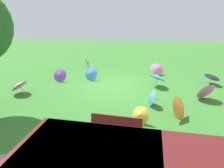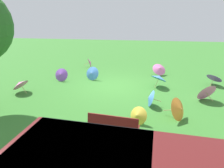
# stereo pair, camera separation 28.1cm
# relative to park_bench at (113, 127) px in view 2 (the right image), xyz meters

# --- Properties ---
(ground) EXTENTS (40.00, 40.00, 0.00)m
(ground) POSITION_rel_park_bench_xyz_m (0.64, -4.89, -0.47)
(ground) COLOR #387A2D
(park_bench) EXTENTS (1.64, 0.66, 0.90)m
(park_bench) POSITION_rel_park_bench_xyz_m (0.00, 0.00, 0.00)
(park_bench) COLOR maroon
(park_bench) RESTS_ON ground
(parasol_blue_0) EXTENTS (0.71, 0.76, 0.74)m
(parasol_blue_0) POSITION_rel_park_bench_xyz_m (-1.21, -2.67, -0.09)
(parasol_blue_0) COLOR tan
(parasol_blue_0) RESTS_ON ground
(parasol_yellow_0) EXTENTS (0.80, 0.76, 0.67)m
(parasol_yellow_0) POSITION_rel_park_bench_xyz_m (-0.74, -1.08, -0.13)
(parasol_yellow_0) COLOR tan
(parasol_yellow_0) RESTS_ON ground
(parasol_pink_0) EXTENTS (1.10, 0.96, 0.90)m
(parasol_pink_0) POSITION_rel_park_bench_xyz_m (-3.75, -3.65, -0.01)
(parasol_pink_0) COLOR tan
(parasol_pink_0) RESTS_ON ground
(parasol_pink_1) EXTENTS (1.10, 1.05, 0.81)m
(parasol_pink_1) POSITION_rel_park_bench_xyz_m (-1.96, -7.37, -0.02)
(parasol_pink_1) COLOR tan
(parasol_pink_1) RESTS_ON ground
(parasol_orange_0) EXTENTS (1.00, 1.03, 0.89)m
(parasol_orange_0) POSITION_rel_park_bench_xyz_m (-2.28, -1.61, -0.02)
(parasol_orange_0) COLOR tan
(parasol_orange_0) RESTS_ON ground
(parasol_blue_1) EXTENTS (0.92, 0.82, 0.82)m
(parasol_blue_1) POSITION_rel_park_bench_xyz_m (2.15, -5.85, -0.06)
(parasol_blue_1) COLOR tan
(parasol_blue_1) RESTS_ON ground
(parasol_blue_2) EXTENTS (1.23, 1.23, 0.85)m
(parasol_blue_2) POSITION_rel_park_bench_xyz_m (-1.77, -5.16, 0.09)
(parasol_blue_2) COLOR tan
(parasol_blue_2) RESTS_ON ground
(parasol_pink_2) EXTENTS (0.94, 1.00, 0.81)m
(parasol_pink_2) POSITION_rel_park_bench_xyz_m (5.24, -3.28, 0.01)
(parasol_pink_2) COLOR tan
(parasol_pink_2) RESTS_ON ground
(parasol_purple_0) EXTENTS (0.80, 0.81, 0.77)m
(parasol_purple_0) POSITION_rel_park_bench_xyz_m (3.91, -5.35, -0.08)
(parasol_purple_0) COLOR tan
(parasol_purple_0) RESTS_ON ground
(parasol_purple_1) EXTENTS (1.13, 1.13, 0.79)m
(parasol_purple_1) POSITION_rel_park_bench_xyz_m (-4.87, -5.93, 0.00)
(parasol_purple_1) COLOR tan
(parasol_purple_1) RESTS_ON ground
(parasol_pink_4) EXTENTS (0.72, 0.77, 0.70)m
(parasol_pink_4) POSITION_rel_park_bench_xyz_m (3.01, -8.79, -0.11)
(parasol_pink_4) COLOR tan
(parasol_pink_4) RESTS_ON ground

